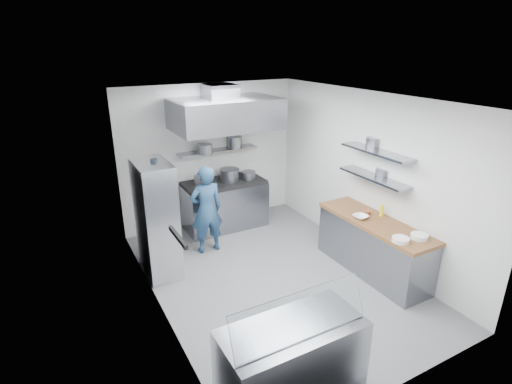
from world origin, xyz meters
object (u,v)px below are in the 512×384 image
chef (206,210)px  wire_rack (156,219)px  gas_range (225,205)px  display_case (291,361)px

chef → wire_rack: wire_rack is taller
gas_range → wire_rack: size_ratio=0.86×
chef → display_case: 3.36m
chef → wire_rack: (-0.94, -0.27, 0.14)m
wire_rack → display_case: wire_rack is taller
wire_rack → display_case: (0.53, -3.05, -0.50)m
gas_range → chef: size_ratio=1.01×
wire_rack → display_case: bearing=-80.1°
gas_range → wire_rack: 2.00m
gas_range → chef: chef is taller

